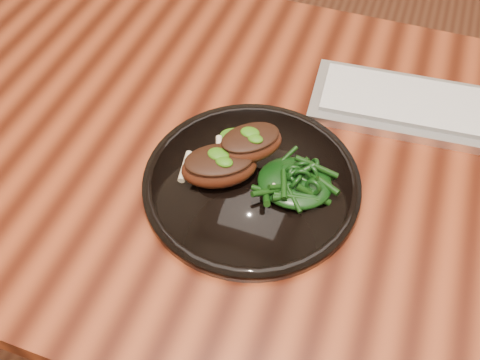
# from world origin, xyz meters

# --- Properties ---
(desk) EXTENTS (1.60, 0.80, 0.75)m
(desk) POSITION_xyz_m (0.00, 0.00, 0.67)
(desk) COLOR #381107
(desk) RESTS_ON ground
(plate) EXTENTS (0.31, 0.31, 0.02)m
(plate) POSITION_xyz_m (-0.14, -0.08, 0.76)
(plate) COLOR black
(plate) RESTS_ON desk
(lamb_chop_front) EXTENTS (0.13, 0.11, 0.05)m
(lamb_chop_front) POSITION_xyz_m (-0.19, -0.09, 0.79)
(lamb_chop_front) COLOR #471C0D
(lamb_chop_front) RESTS_ON plate
(lamb_chop_back) EXTENTS (0.11, 0.11, 0.04)m
(lamb_chop_back) POSITION_xyz_m (-0.16, -0.05, 0.81)
(lamb_chop_back) COLOR #471C0D
(lamb_chop_back) RESTS_ON plate
(herb_smear) EXTENTS (0.07, 0.05, 0.00)m
(herb_smear) POSITION_xyz_m (-0.18, -0.01, 0.77)
(herb_smear) COLOR #1C4F08
(herb_smear) RESTS_ON plate
(greens_heap) EXTENTS (0.11, 0.10, 0.04)m
(greens_heap) POSITION_xyz_m (-0.08, -0.07, 0.79)
(greens_heap) COLOR black
(greens_heap) RESTS_ON plate
(keyboard) EXTENTS (0.50, 0.18, 0.02)m
(keyboard) POSITION_xyz_m (0.13, 0.17, 0.76)
(keyboard) COLOR silver
(keyboard) RESTS_ON desk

